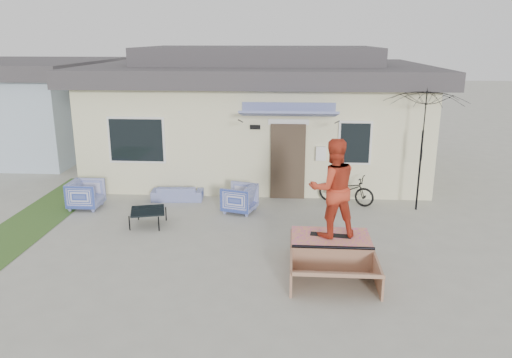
# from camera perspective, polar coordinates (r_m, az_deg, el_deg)

# --- Properties ---
(ground) EXTENTS (90.00, 90.00, 0.00)m
(ground) POSITION_cam_1_polar(r_m,az_deg,el_deg) (9.91, -2.46, -10.10)
(ground) COLOR #9C9B8E
(ground) RESTS_ON ground
(grass_strip) EXTENTS (1.40, 8.00, 0.01)m
(grass_strip) POSITION_cam_1_polar(r_m,az_deg,el_deg) (13.23, -24.53, -4.73)
(grass_strip) COLOR #335622
(grass_strip) RESTS_ON ground
(house) EXTENTS (10.80, 8.49, 4.10)m
(house) POSITION_cam_1_polar(r_m,az_deg,el_deg) (17.05, 0.37, 7.81)
(house) COLOR beige
(house) RESTS_ON ground
(loveseat) EXTENTS (1.42, 0.49, 0.55)m
(loveseat) POSITION_cam_1_polar(r_m,az_deg,el_deg) (13.91, -8.98, -1.30)
(loveseat) COLOR #223895
(loveseat) RESTS_ON ground
(armchair_left) EXTENTS (0.74, 0.80, 0.82)m
(armchair_left) POSITION_cam_1_polar(r_m,az_deg,el_deg) (13.80, -18.91, -1.53)
(armchair_left) COLOR #223895
(armchair_left) RESTS_ON ground
(armchair_right) EXTENTS (0.91, 0.94, 0.79)m
(armchair_right) POSITION_cam_1_polar(r_m,az_deg,el_deg) (12.79, -1.92, -2.07)
(armchair_right) COLOR #223895
(armchair_right) RESTS_ON ground
(coffee_table) EXTENTS (0.95, 0.95, 0.38)m
(coffee_table) POSITION_cam_1_polar(r_m,az_deg,el_deg) (12.21, -12.25, -4.35)
(coffee_table) COLOR black
(coffee_table) RESTS_ON ground
(bicycle) EXTENTS (1.62, 1.12, 0.98)m
(bicycle) POSITION_cam_1_polar(r_m,az_deg,el_deg) (13.59, 10.31, -0.82)
(bicycle) COLOR black
(bicycle) RESTS_ON ground
(patio_umbrella) EXTENTS (2.61, 2.53, 2.20)m
(patio_umbrella) POSITION_cam_1_polar(r_m,az_deg,el_deg) (13.27, 18.46, 3.81)
(patio_umbrella) COLOR black
(patio_umbrella) RESTS_ON ground
(skate_ramp) EXTENTS (1.57, 2.09, 0.52)m
(skate_ramp) POSITION_cam_1_polar(r_m,az_deg,el_deg) (10.18, 8.50, -7.92)
(skate_ramp) COLOR #98694F
(skate_ramp) RESTS_ON ground
(skateboard) EXTENTS (0.83, 0.32, 0.05)m
(skateboard) POSITION_cam_1_polar(r_m,az_deg,el_deg) (10.12, 8.55, -6.32)
(skateboard) COLOR black
(skateboard) RESTS_ON skate_ramp
(skater) EXTENTS (1.11, 0.95, 1.96)m
(skater) POSITION_cam_1_polar(r_m,az_deg,el_deg) (9.78, 8.79, -0.85)
(skater) COLOR #C03A22
(skater) RESTS_ON skateboard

